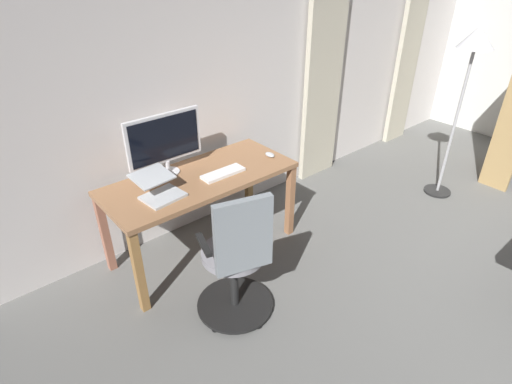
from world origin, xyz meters
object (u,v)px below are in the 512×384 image
Objects in this scene: computer_keyboard at (223,173)px; computer_monitor at (165,140)px; laptop at (159,189)px; office_chair at (237,263)px; computer_mouse at (270,155)px; floor_lamp at (472,57)px; desk at (201,186)px.

computer_monitor is at bearing -44.43° from computer_keyboard.
laptop is at bearing -3.88° from computer_keyboard.
computer_keyboard is at bearing 76.37° from office_chair.
computer_keyboard is at bearing 135.57° from computer_monitor.
computer_monitor is at bearing -20.45° from computer_mouse.
office_chair reaches higher than computer_keyboard.
office_chair is at bearing -0.54° from floor_lamp.
office_chair is 0.80m from laptop.
office_chair is 0.61× the size of floor_lamp.
floor_lamp is at bearing 163.11° from computer_keyboard.
office_chair is 1.14m from computer_monitor.
computer_monitor is at bearing 101.99° from office_chair.
office_chair is at bearing 72.77° from desk.
floor_lamp is (-1.84, 0.72, 0.69)m from computer_mouse.
computer_monitor reaches higher than laptop.
office_chair reaches higher than computer_mouse.
computer_monitor reaches higher than desk.
desk is 1.47× the size of office_chair.
desk is 0.21m from computer_keyboard.
computer_keyboard is (-0.16, 0.10, 0.10)m from desk.
computer_keyboard is at bearing 148.61° from desk.
computer_monitor is 0.43m from laptop.
computer_keyboard is 2.55m from floor_lamp.
laptop is (0.39, 0.06, 0.15)m from desk.
laptop is at bearing 50.13° from computer_monitor.
desk is 0.68m from computer_mouse.
computer_monitor is 0.52m from computer_keyboard.
office_chair is 10.58× the size of computer_mouse.
computer_mouse reaches higher than computer_keyboard.
laptop is 1.06m from computer_mouse.
computer_monitor is 0.92m from computer_mouse.
floor_lamp is at bearing 158.84° from laptop.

